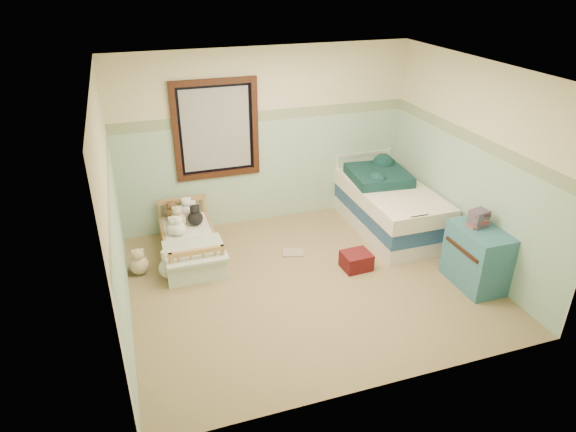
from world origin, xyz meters
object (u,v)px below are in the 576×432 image
object	(u,v)px
twin_bed_frame	(388,222)
red_pillow	(356,261)
dresser	(477,257)
floor_book	(293,253)
plush_floor_cream	(170,268)
plush_floor_tan	(139,265)
toddler_bed_frame	(191,249)

from	to	relation	value
twin_bed_frame	red_pillow	size ratio (longest dim) A/B	5.30
dresser	floor_book	world-z (taller)	dresser
plush_floor_cream	twin_bed_frame	world-z (taller)	plush_floor_cream
plush_floor_cream	plush_floor_tan	size ratio (longest dim) A/B	1.12
plush_floor_cream	dresser	distance (m)	3.68
plush_floor_cream	dresser	bearing A→B (deg)	-20.26
toddler_bed_frame	floor_book	size ratio (longest dim) A/B	4.94
plush_floor_cream	twin_bed_frame	size ratio (longest dim) A/B	0.14
dresser	floor_book	size ratio (longest dim) A/B	2.69
floor_book	plush_floor_tan	bearing A→B (deg)	-166.75
toddler_bed_frame	red_pillow	world-z (taller)	red_pillow
toddler_bed_frame	plush_floor_cream	xyz separation A→B (m)	(-0.32, -0.44, 0.05)
plush_floor_tan	twin_bed_frame	bearing A→B (deg)	1.33
twin_bed_frame	red_pillow	distance (m)	1.20
plush_floor_cream	red_pillow	xyz separation A→B (m)	(2.25, -0.53, -0.02)
toddler_bed_frame	plush_floor_cream	bearing A→B (deg)	-125.92
plush_floor_tan	toddler_bed_frame	bearing A→B (deg)	19.35
red_pillow	plush_floor_tan	bearing A→B (deg)	164.28
dresser	red_pillow	size ratio (longest dim) A/B	2.11
toddler_bed_frame	twin_bed_frame	world-z (taller)	twin_bed_frame
plush_floor_cream	floor_book	size ratio (longest dim) A/B	0.97
twin_bed_frame	floor_book	size ratio (longest dim) A/B	6.76
dresser	plush_floor_tan	bearing A→B (deg)	158.70
dresser	twin_bed_frame	bearing A→B (deg)	101.26
plush_floor_tan	dresser	size ratio (longest dim) A/B	0.32
plush_floor_tan	twin_bed_frame	distance (m)	3.49
plush_floor_tan	plush_floor_cream	bearing A→B (deg)	-30.74
plush_floor_cream	twin_bed_frame	distance (m)	3.15
plush_floor_cream	toddler_bed_frame	bearing A→B (deg)	54.08
twin_bed_frame	dresser	size ratio (longest dim) A/B	2.51
plush_floor_tan	dresser	xyz separation A→B (m)	(3.79, -1.48, 0.25)
toddler_bed_frame	twin_bed_frame	bearing A→B (deg)	-3.14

